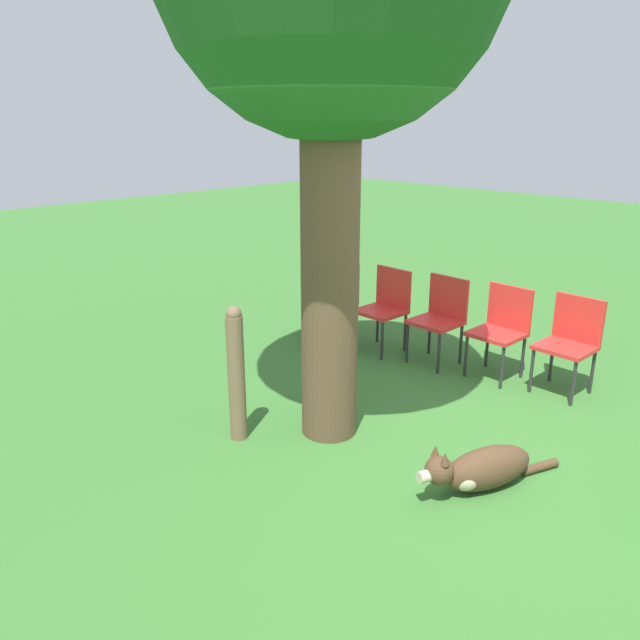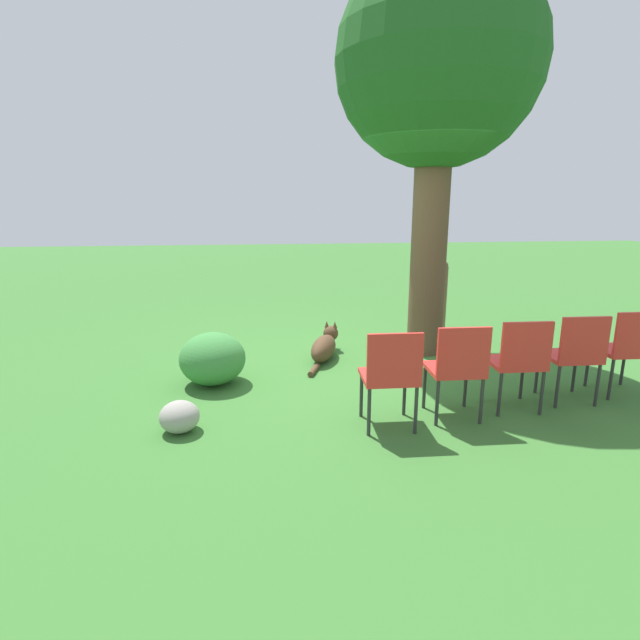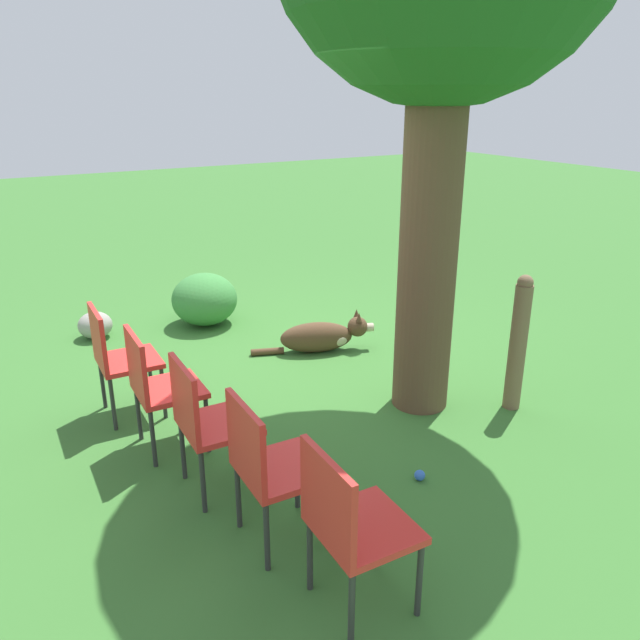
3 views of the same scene
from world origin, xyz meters
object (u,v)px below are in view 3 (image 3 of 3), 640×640
object	(u,v)px
dog	(323,336)
red_chair_0	(117,354)
red_chair_1	(157,383)
tennis_ball	(420,475)
fence_post	(518,343)
red_chair_4	(349,521)
red_chair_2	(206,418)
red_chair_3	(268,462)

from	to	relation	value
dog	red_chair_0	bearing A→B (deg)	-150.77
red_chair_1	tennis_ball	size ratio (longest dim) A/B	12.48
fence_post	red_chair_0	bearing A→B (deg)	-27.63
red_chair_1	red_chair_4	distance (m)	1.83
dog	red_chair_2	world-z (taller)	red_chair_2
red_chair_2	red_chair_4	world-z (taller)	same
dog	tennis_ball	xyz separation A→B (m)	(0.52, 2.06, -0.11)
dog	red_chair_3	world-z (taller)	red_chair_3
red_chair_3	tennis_ball	xyz separation A→B (m)	(-1.05, -0.03, -0.46)
fence_post	red_chair_0	distance (m)	2.93
fence_post	red_chair_3	xyz separation A→B (m)	(2.26, 0.44, -0.04)
dog	red_chair_4	world-z (taller)	red_chair_4
red_chair_0	red_chair_2	xyz separation A→B (m)	(-0.23, 1.20, 0.00)
red_chair_0	tennis_ball	size ratio (longest dim) A/B	12.48
dog	red_chair_2	distance (m)	2.27
red_chair_3	red_chair_0	bearing A→B (deg)	102.06
red_chair_1	red_chair_3	bearing A→B (deg)	-77.94
dog	tennis_ball	distance (m)	2.13
red_chair_3	red_chair_4	size ratio (longest dim) A/B	1.00
red_chair_1	red_chair_3	distance (m)	1.22
fence_post	tennis_ball	distance (m)	1.37
tennis_ball	red_chair_1	bearing A→B (deg)	-42.47
fence_post	red_chair_2	world-z (taller)	fence_post
fence_post	red_chair_4	bearing A→B (deg)	25.82
fence_post	tennis_ball	bearing A→B (deg)	18.48
dog	red_chair_4	distance (m)	3.08
red_chair_1	red_chair_0	bearing A→B (deg)	102.06
fence_post	tennis_ball	xyz separation A→B (m)	(1.21, 0.40, -0.50)
red_chair_4	red_chair_3	bearing A→B (deg)	102.06
dog	red_chair_1	size ratio (longest dim) A/B	1.29
red_chair_2	red_chair_3	world-z (taller)	same
red_chair_1	red_chair_3	xyz separation A→B (m)	(-0.23, 1.20, 0.00)
red_chair_4	red_chair_2	bearing A→B (deg)	102.06
red_chair_0	red_chair_1	size ratio (longest dim) A/B	1.00
red_chair_0	red_chair_3	xyz separation A→B (m)	(-0.34, 1.80, 0.00)
red_chair_1	red_chair_4	size ratio (longest dim) A/B	1.00
dog	red_chair_4	bearing A→B (deg)	-97.99
fence_post	red_chair_2	size ratio (longest dim) A/B	1.24
tennis_ball	dog	bearing A→B (deg)	-104.01
red_chair_3	red_chair_2	bearing A→B (deg)	102.06
red_chair_3	tennis_ball	distance (m)	1.14
dog	tennis_ball	world-z (taller)	dog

